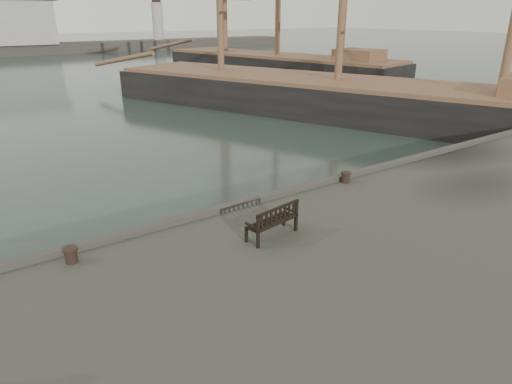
# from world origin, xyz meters

# --- Properties ---
(ground) EXTENTS (400.00, 400.00, 0.00)m
(ground) POSITION_xyz_m (0.00, 0.00, 0.00)
(ground) COLOR black
(ground) RESTS_ON ground
(bench) EXTENTS (1.74, 0.83, 0.96)m
(bench) POSITION_xyz_m (0.24, -2.54, 1.87)
(bench) COLOR black
(bench) RESTS_ON quay
(bollard_left) EXTENTS (0.47, 0.47, 0.41)m
(bollard_left) POSITION_xyz_m (-4.92, -0.75, 1.76)
(bollard_left) COLOR black
(bollard_left) RESTS_ON quay
(bollard_right) EXTENTS (0.40, 0.40, 0.41)m
(bollard_right) POSITION_xyz_m (5.26, -0.50, 1.77)
(bollard_right) COLOR black
(bollard_right) RESTS_ON quay
(tall_ship_main) EXTENTS (22.87, 41.54, 31.04)m
(tall_ship_main) POSITION_xyz_m (19.30, 14.43, 0.78)
(tall_ship_main) COLOR black
(tall_ship_main) RESTS_ON ground
(tall_ship_far) EXTENTS (13.76, 32.82, 27.51)m
(tall_ship_far) POSITION_xyz_m (27.89, 33.59, 0.89)
(tall_ship_far) COLOR black
(tall_ship_far) RESTS_ON ground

